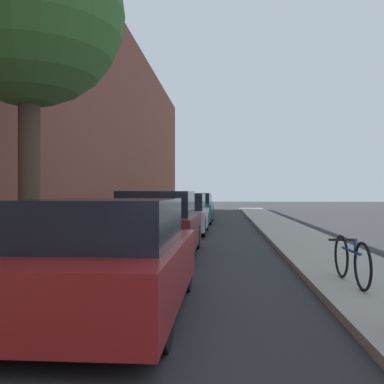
# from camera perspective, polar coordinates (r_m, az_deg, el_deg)

# --- Properties ---
(ground_plane) EXTENTS (120.00, 120.00, 0.00)m
(ground_plane) POSITION_cam_1_polar(r_m,az_deg,el_deg) (14.16, 1.84, -6.10)
(ground_plane) COLOR #28282B
(sidewalk_left) EXTENTS (2.00, 52.00, 0.12)m
(sidewalk_left) POSITION_cam_1_polar(r_m,az_deg,el_deg) (14.57, -9.69, -5.69)
(sidewalk_left) COLOR #9E998E
(sidewalk_left) RESTS_ON ground
(sidewalk_right) EXTENTS (2.00, 52.00, 0.12)m
(sidewalk_right) POSITION_cam_1_polar(r_m,az_deg,el_deg) (14.33, 13.56, -5.78)
(sidewalk_right) COLOR #9E998E
(sidewalk_right) RESTS_ON ground
(building_facade_left) EXTENTS (0.70, 52.00, 9.14)m
(building_facade_left) POSITION_cam_1_polar(r_m,az_deg,el_deg) (15.20, -14.74, 11.64)
(building_facade_left) COLOR brown
(building_facade_left) RESTS_ON ground
(parked_car_red) EXTENTS (1.85, 4.11, 1.41)m
(parked_car_red) POSITION_cam_1_polar(r_m,az_deg,el_deg) (5.62, -10.75, -8.44)
(parked_car_red) COLOR black
(parked_car_red) RESTS_ON ground
(parked_car_maroon) EXTENTS (1.82, 3.90, 1.52)m
(parked_car_maroon) POSITION_cam_1_polar(r_m,az_deg,el_deg) (10.68, -4.30, -4.23)
(parked_car_maroon) COLOR black
(parked_car_maroon) RESTS_ON ground
(parked_car_silver) EXTENTS (1.80, 4.49, 1.45)m
(parked_car_silver) POSITION_cam_1_polar(r_m,az_deg,el_deg) (16.38, -1.23, -2.87)
(parked_car_silver) COLOR black
(parked_car_silver) RESTS_ON ground
(parked_car_teal) EXTENTS (1.69, 4.59, 1.47)m
(parked_car_teal) POSITION_cam_1_polar(r_m,az_deg,el_deg) (21.90, 0.41, -2.13)
(parked_car_teal) COLOR black
(parked_car_teal) RESTS_ON ground
(parked_car_white) EXTENTS (1.74, 4.55, 1.34)m
(parked_car_white) POSITION_cam_1_polar(r_m,az_deg,el_deg) (27.61, 0.89, -1.85)
(parked_car_white) COLOR black
(parked_car_white) RESTS_ON ground
(street_tree_near) EXTENTS (2.85, 2.85, 5.51)m
(street_tree_near) POSITION_cam_1_polar(r_m,az_deg,el_deg) (7.60, -20.04, 20.63)
(street_tree_near) COLOR #4C3A2B
(street_tree_near) RESTS_ON sidewalk_left
(bicycle) EXTENTS (0.44, 1.67, 0.68)m
(bicycle) POSITION_cam_1_polar(r_m,az_deg,el_deg) (7.16, 19.63, -8.21)
(bicycle) COLOR black
(bicycle) RESTS_ON sidewalk_right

